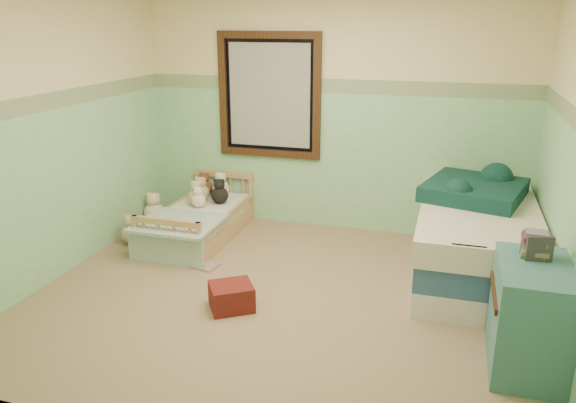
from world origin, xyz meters
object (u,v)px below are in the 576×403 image
(plush_floor_tan, at_px, (132,234))
(floor_book, at_px, (204,266))
(toddler_bed_frame, at_px, (199,229))
(dresser, at_px, (530,317))
(twin_bed_frame, at_px, (474,264))
(plush_floor_cream, at_px, (155,213))
(red_pillow, at_px, (231,297))

(plush_floor_tan, distance_m, floor_book, 1.03)
(toddler_bed_frame, relative_size, dresser, 1.97)
(plush_floor_tan, xyz_separation_m, twin_bed_frame, (3.42, 0.23, 0.00))
(twin_bed_frame, bearing_deg, toddler_bed_frame, 177.10)
(dresser, bearing_deg, plush_floor_tan, 162.73)
(twin_bed_frame, bearing_deg, floor_book, -167.45)
(toddler_bed_frame, xyz_separation_m, twin_bed_frame, (2.82, -0.14, 0.02))
(toddler_bed_frame, height_order, plush_floor_cream, plush_floor_cream)
(plush_floor_cream, bearing_deg, floor_book, -41.78)
(toddler_bed_frame, distance_m, plush_floor_cream, 0.72)
(plush_floor_cream, bearing_deg, plush_floor_tan, -82.90)
(toddler_bed_frame, height_order, plush_floor_tan, plush_floor_tan)
(plush_floor_cream, distance_m, plush_floor_tan, 0.62)
(plush_floor_tan, height_order, twin_bed_frame, twin_bed_frame)
(toddler_bed_frame, relative_size, plush_floor_cream, 5.97)
(toddler_bed_frame, xyz_separation_m, dresser, (3.13, -1.53, 0.28))
(plush_floor_cream, height_order, floor_book, plush_floor_cream)
(plush_floor_tan, height_order, floor_book, plush_floor_tan)
(twin_bed_frame, relative_size, dresser, 2.62)
(dresser, bearing_deg, twin_bed_frame, 102.53)
(toddler_bed_frame, relative_size, floor_book, 5.83)
(floor_book, bearing_deg, red_pillow, -38.90)
(floor_book, bearing_deg, twin_bed_frame, 24.04)
(toddler_bed_frame, xyz_separation_m, plush_floor_cream, (-0.68, 0.25, 0.03))
(twin_bed_frame, relative_size, floor_book, 7.76)
(dresser, xyz_separation_m, floor_book, (-2.76, 0.84, -0.36))
(toddler_bed_frame, bearing_deg, red_pillow, -55.75)
(dresser, bearing_deg, toddler_bed_frame, 153.96)
(plush_floor_cream, distance_m, red_pillow, 2.27)
(plush_floor_tan, xyz_separation_m, floor_book, (0.97, -0.32, -0.09))
(dresser, distance_m, floor_book, 2.91)
(plush_floor_cream, height_order, red_pillow, plush_floor_cream)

